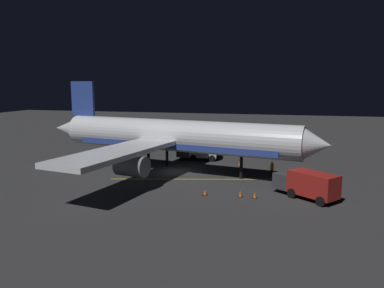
{
  "coord_description": "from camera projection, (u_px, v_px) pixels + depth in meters",
  "views": [
    {
      "loc": [
        43.24,
        13.04,
        10.63
      ],
      "look_at": [
        0.0,
        2.0,
        3.5
      ],
      "focal_mm": 35.5,
      "sensor_mm": 36.0,
      "label": 1
    }
  ],
  "objects": [
    {
      "name": "ground_plane",
      "position": [
        176.0,
        172.0,
        46.25
      ],
      "size": [
        180.0,
        180.0,
        0.2
      ],
      "primitive_type": "cube",
      "color": "#313132"
    },
    {
      "name": "apron_guide_stripe",
      "position": [
        203.0,
        179.0,
        42.61
      ],
      "size": [
        5.18,
        20.31,
        0.01
      ],
      "primitive_type": "cube",
      "rotation": [
        0.0,
        0.0,
        0.24
      ],
      "color": "gold",
      "rests_on": "ground_plane"
    },
    {
      "name": "airliner",
      "position": [
        172.0,
        137.0,
        45.81
      ],
      "size": [
        35.84,
        36.66,
        10.92
      ],
      "color": "white",
      "rests_on": "ground_plane"
    },
    {
      "name": "baggage_truck",
      "position": [
        308.0,
        185.0,
        35.27
      ],
      "size": [
        5.53,
        6.16,
        2.56
      ],
      "color": "maroon",
      "rests_on": "ground_plane"
    },
    {
      "name": "catering_truck",
      "position": [
        199.0,
        151.0,
        53.27
      ],
      "size": [
        2.68,
        5.75,
        2.42
      ],
      "color": "silver",
      "rests_on": "ground_plane"
    },
    {
      "name": "ground_crew_worker",
      "position": [
        272.0,
        169.0,
        43.58
      ],
      "size": [
        0.4,
        0.4,
        1.74
      ],
      "color": "black",
      "rests_on": "ground_plane"
    },
    {
      "name": "traffic_cone_near_left",
      "position": [
        255.0,
        195.0,
        35.54
      ],
      "size": [
        0.5,
        0.5,
        0.55
      ],
      "color": "#EA590F",
      "rests_on": "ground_plane"
    },
    {
      "name": "traffic_cone_near_right",
      "position": [
        240.0,
        194.0,
        35.96
      ],
      "size": [
        0.5,
        0.5,
        0.55
      ],
      "color": "#EA590F",
      "rests_on": "ground_plane"
    },
    {
      "name": "traffic_cone_under_wing",
      "position": [
        239.0,
        164.0,
        49.54
      ],
      "size": [
        0.5,
        0.5,
        0.55
      ],
      "color": "#EA590F",
      "rests_on": "ground_plane"
    },
    {
      "name": "traffic_cone_far",
      "position": [
        205.0,
        192.0,
        36.53
      ],
      "size": [
        0.5,
        0.5,
        0.55
      ],
      "color": "#EA590F",
      "rests_on": "ground_plane"
    }
  ]
}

